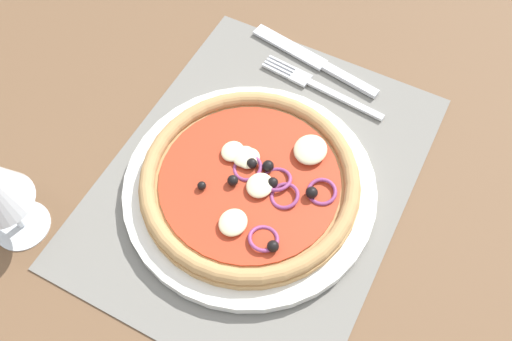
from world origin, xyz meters
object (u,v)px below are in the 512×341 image
Objects in this scene: plate at (253,189)px; knife at (313,60)px; fork at (316,85)px; pizza at (254,182)px.

plate is 1.49× the size of knife.
fork is at bearing 0.47° from plate.
pizza is 22.43cm from knife.
fork is (18.26, 0.23, -2.24)cm from pizza.
plate is at bearing 96.31° from fork.
pizza reaches higher than plate.
plate is 22.37cm from knife.
knife is (3.93, 2.18, 0.03)cm from fork.
plate reaches higher than knife.
pizza is 1.29× the size of knife.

